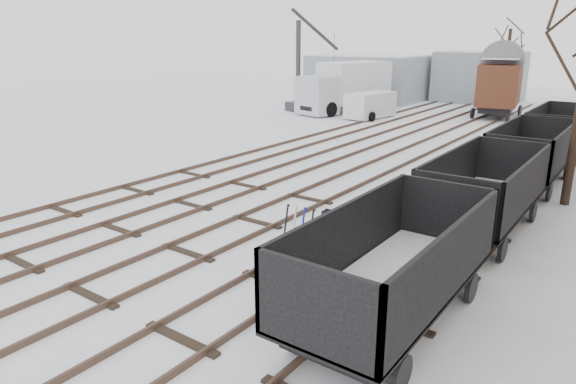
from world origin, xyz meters
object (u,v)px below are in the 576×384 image
(worker, at_px, (330,239))
(lorry, at_px, (346,87))
(box_van_wagon, at_px, (500,83))
(panel_van, at_px, (370,105))
(freight_wagon_a, at_px, (392,283))
(crane, at_px, (299,85))
(ground_frame, at_px, (302,253))

(worker, bearing_deg, lorry, 46.89)
(box_van_wagon, bearing_deg, worker, -92.31)
(worker, bearing_deg, panel_van, 42.79)
(worker, relative_size, lorry, 0.18)
(worker, distance_m, freight_wagon_a, 2.79)
(freight_wagon_a, xyz_separation_m, crane, (-19.75, 25.28, 1.14))
(crane, bearing_deg, box_van_wagon, 46.78)
(lorry, height_order, panel_van, lorry)
(lorry, bearing_deg, ground_frame, -48.35)
(worker, relative_size, box_van_wagon, 0.27)
(box_van_wagon, distance_m, lorry, 11.26)
(freight_wagon_a, relative_size, box_van_wagon, 0.98)
(lorry, relative_size, panel_van, 2.01)
(lorry, bearing_deg, box_van_wagon, 35.93)
(ground_frame, height_order, worker, worker)
(freight_wagon_a, bearing_deg, worker, 148.09)
(freight_wagon_a, bearing_deg, box_van_wagon, 100.89)
(ground_frame, height_order, crane, crane)
(panel_van, distance_m, crane, 6.54)
(worker, height_order, lorry, lorry)
(freight_wagon_a, relative_size, crane, 0.75)
(ground_frame, relative_size, panel_van, 0.34)
(ground_frame, bearing_deg, panel_van, 107.66)
(panel_van, bearing_deg, box_van_wagon, 46.30)
(freight_wagon_a, bearing_deg, panel_van, 117.99)
(ground_frame, height_order, panel_van, panel_van)
(panel_van, bearing_deg, worker, -57.85)
(box_van_wagon, bearing_deg, crane, -166.74)
(freight_wagon_a, bearing_deg, crane, 128.00)
(ground_frame, relative_size, lorry, 0.17)
(crane, bearing_deg, panel_van, 22.11)
(freight_wagon_a, xyz_separation_m, panel_van, (-13.30, 25.03, 0.05))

